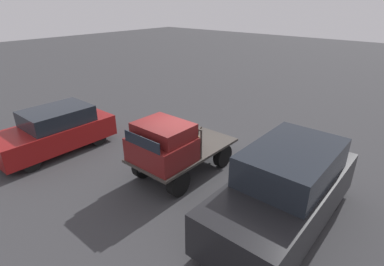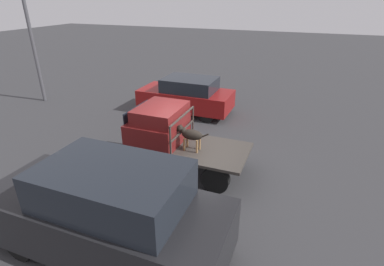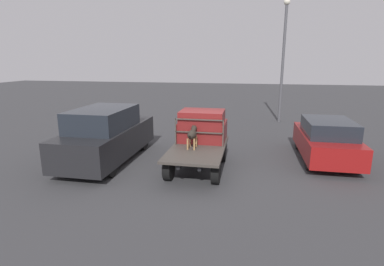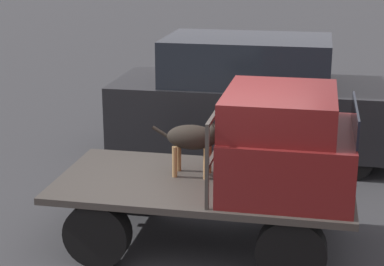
{
  "view_description": "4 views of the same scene",
  "coord_description": "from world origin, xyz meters",
  "px_view_note": "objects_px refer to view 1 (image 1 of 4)",
  "views": [
    {
      "loc": [
        6.27,
        5.67,
        5.13
      ],
      "look_at": [
        -0.18,
        0.18,
        1.34
      ],
      "focal_mm": 28.0,
      "sensor_mm": 36.0,
      "label": 1
    },
    {
      "loc": [
        -2.94,
        7.22,
        4.84
      ],
      "look_at": [
        -0.18,
        0.18,
        1.34
      ],
      "focal_mm": 28.0,
      "sensor_mm": 36.0,
      "label": 2
    },
    {
      "loc": [
        -9.68,
        -1.68,
        3.71
      ],
      "look_at": [
        -0.18,
        0.18,
        1.34
      ],
      "focal_mm": 28.0,
      "sensor_mm": 36.0,
      "label": 3
    },
    {
      "loc": [
        1.26,
        -7.0,
        3.52
      ],
      "look_at": [
        -0.18,
        0.18,
        1.34
      ],
      "focal_mm": 60.0,
      "sensor_mm": 36.0,
      "label": 4
    }
  ],
  "objects_px": {
    "parked_sedan": "(55,130)",
    "parked_pickup_far": "(285,189)",
    "flatbed_truck": "(184,155)",
    "dog": "(191,135)"
  },
  "relations": [
    {
      "from": "parked_sedan",
      "to": "parked_pickup_far",
      "type": "height_order",
      "value": "parked_pickup_far"
    },
    {
      "from": "dog",
      "to": "parked_pickup_far",
      "type": "bearing_deg",
      "value": 101.84
    },
    {
      "from": "flatbed_truck",
      "to": "parked_pickup_far",
      "type": "bearing_deg",
      "value": 85.52
    },
    {
      "from": "flatbed_truck",
      "to": "dog",
      "type": "distance_m",
      "value": 0.74
    },
    {
      "from": "flatbed_truck",
      "to": "parked_pickup_far",
      "type": "distance_m",
      "value": 3.53
    },
    {
      "from": "dog",
      "to": "parked_sedan",
      "type": "xyz_separation_m",
      "value": [
        2.04,
        -4.72,
        -0.49
      ]
    },
    {
      "from": "parked_sedan",
      "to": "parked_pickup_far",
      "type": "distance_m",
      "value": 8.21
    },
    {
      "from": "parked_sedan",
      "to": "parked_pickup_far",
      "type": "bearing_deg",
      "value": 101.57
    },
    {
      "from": "flatbed_truck",
      "to": "parked_sedan",
      "type": "distance_m",
      "value": 4.94
    },
    {
      "from": "parked_sedan",
      "to": "dog",
      "type": "bearing_deg",
      "value": 113.36
    }
  ]
}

